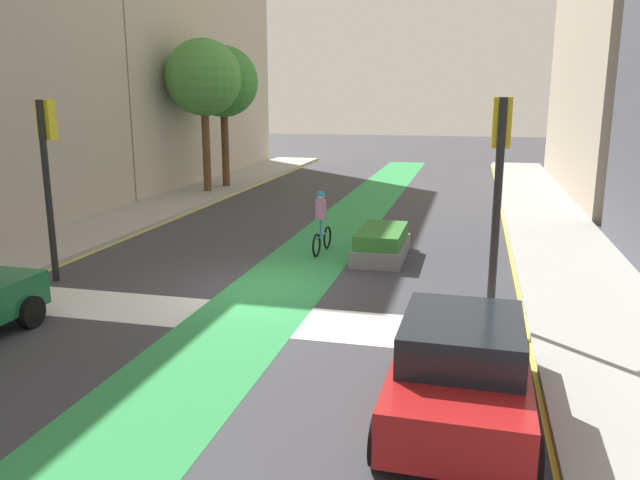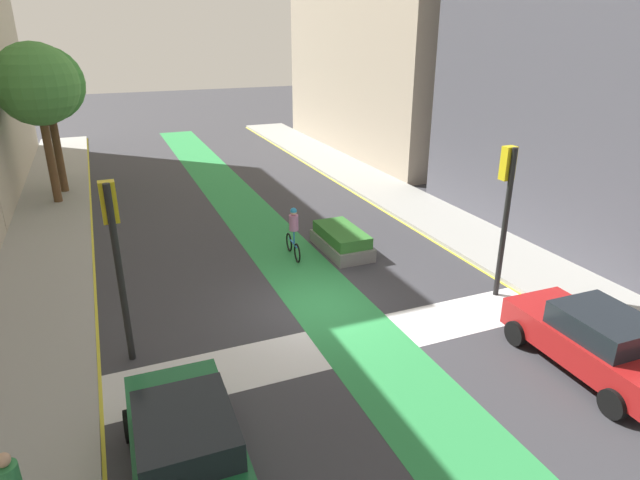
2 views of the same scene
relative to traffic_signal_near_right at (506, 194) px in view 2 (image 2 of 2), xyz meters
The scene contains 15 objects.
ground_plane 6.24m from the traffic_signal_near_right, 167.21° to the left, with size 120.00×120.00×0.00m, color #38383D.
bike_lane_paint 5.94m from the traffic_signal_near_right, 166.30° to the left, with size 2.40×60.00×0.01m, color #2D8C47.
crosswalk_band 6.18m from the traffic_signal_near_right, behind, with size 12.00×1.80×0.01m, color silver.
sidewalk_left 13.18m from the traffic_signal_near_right, behind, with size 3.00×60.00×0.15m, color #9E9E99.
curb_stripe_left 11.75m from the traffic_signal_near_right, behind, with size 0.16×60.00×0.01m, color yellow.
sidewalk_right 3.98m from the traffic_signal_near_right, 28.09° to the left, with size 3.00×60.00×0.15m, color #9E9E99.
curb_stripe_right 3.43m from the traffic_signal_near_right, 58.29° to the left, with size 0.16×60.00×0.01m, color yellow.
traffic_signal_near_right is the anchor object (origin of this frame).
traffic_signal_near_left 10.48m from the traffic_signal_near_right, behind, with size 0.35×0.52×4.42m.
car_green_left_near 10.80m from the traffic_signal_near_right, 158.55° to the right, with size 2.09×4.23×1.57m.
car_red_right_near 4.69m from the traffic_signal_near_right, 97.00° to the right, with size 2.09×4.23×1.57m.
cyclist_in_lane 7.11m from the traffic_signal_near_right, 133.83° to the left, with size 0.32×1.73×1.86m.
street_tree_near 19.46m from the traffic_signal_near_right, 130.49° to the left, with size 3.45×3.45×6.89m.
street_tree_far 20.62m from the traffic_signal_near_right, 126.88° to the left, with size 3.36×3.36×6.70m.
median_planter 6.22m from the traffic_signal_near_right, 121.33° to the left, with size 1.36×2.78×0.85m.
Camera 2 is at (-5.20, -12.64, 7.53)m, focal length 30.07 mm.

